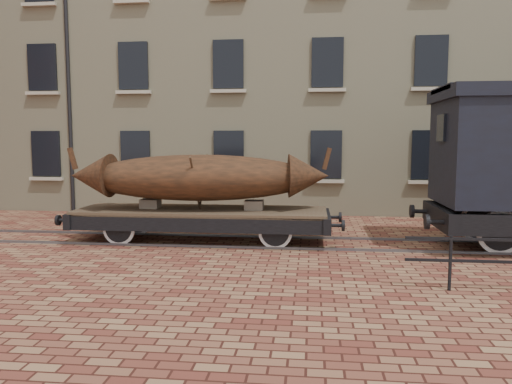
# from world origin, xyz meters

# --- Properties ---
(ground) EXTENTS (90.00, 90.00, 0.00)m
(ground) POSITION_xyz_m (0.00, 0.00, 0.00)
(ground) COLOR maroon
(warehouse_cream) EXTENTS (40.00, 10.19, 14.00)m
(warehouse_cream) POSITION_xyz_m (3.00, 9.99, 7.00)
(warehouse_cream) COLOR beige
(warehouse_cream) RESTS_ON ground
(rail_track) EXTENTS (30.00, 1.52, 0.06)m
(rail_track) POSITION_xyz_m (0.00, 0.00, 0.03)
(rail_track) COLOR #59595E
(rail_track) RESTS_ON ground
(flatcar_wagon) EXTENTS (7.47, 2.03, 1.13)m
(flatcar_wagon) POSITION_xyz_m (-2.41, -0.00, 0.70)
(flatcar_wagon) COLOR #433020
(flatcar_wagon) RESTS_ON ground
(iron_boat) EXTENTS (6.97, 2.47, 1.65)m
(iron_boat) POSITION_xyz_m (-2.47, -0.00, 1.73)
(iron_boat) COLOR #552E18
(iron_boat) RESTS_ON flatcar_wagon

